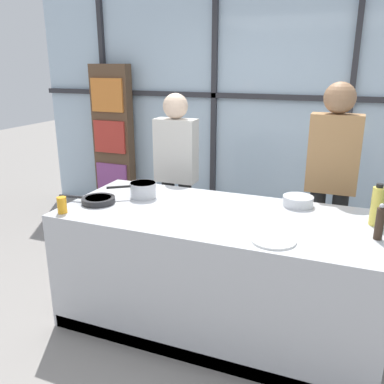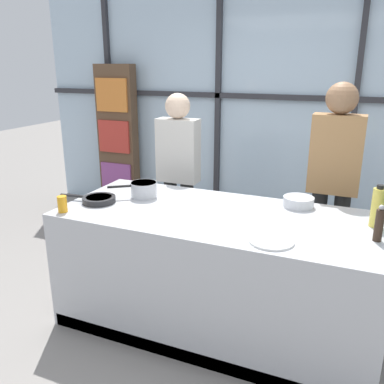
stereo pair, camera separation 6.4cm
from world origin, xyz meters
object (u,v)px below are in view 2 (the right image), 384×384
at_px(saucepan, 144,189).
at_px(spectator_far_left, 178,168).
at_px(mixing_bowl, 298,201).
at_px(pepper_grinder, 379,225).
at_px(white_plate, 271,241).
at_px(frying_pan, 98,199).
at_px(spectator_center_left, 334,175).
at_px(oil_bottle, 377,207).
at_px(juice_glass_near, 62,204).

bearing_deg(saucepan, spectator_far_left, 93.21).
bearing_deg(mixing_bowl, pepper_grinder, -39.56).
bearing_deg(mixing_bowl, saucepan, -167.94).
bearing_deg(spectator_far_left, white_plate, 134.08).
distance_m(white_plate, pepper_grinder, 0.64).
xyz_separation_m(frying_pan, mixing_bowl, (1.41, 0.50, 0.02)).
xyz_separation_m(frying_pan, pepper_grinder, (1.94, 0.06, 0.08)).
relative_size(spectator_center_left, mixing_bowl, 7.92).
xyz_separation_m(oil_bottle, pepper_grinder, (0.01, -0.24, -0.03)).
xyz_separation_m(white_plate, pepper_grinder, (0.57, 0.26, 0.10)).
height_order(saucepan, oil_bottle, oil_bottle).
xyz_separation_m(spectator_far_left, saucepan, (0.04, -0.74, 0.01)).
bearing_deg(white_plate, frying_pan, 171.61).
bearing_deg(spectator_center_left, pepper_grinder, 109.55).
relative_size(white_plate, pepper_grinder, 1.19).
relative_size(spectator_center_left, saucepan, 5.21).
xyz_separation_m(white_plate, mixing_bowl, (0.05, 0.70, 0.03)).
height_order(oil_bottle, pepper_grinder, oil_bottle).
relative_size(frying_pan, white_plate, 1.67).
bearing_deg(white_plate, mixing_bowl, 86.23).
xyz_separation_m(saucepan, juice_glass_near, (-0.36, -0.52, -0.01)).
xyz_separation_m(spectator_far_left, juice_glass_near, (-0.32, -1.26, -0.00)).
distance_m(spectator_far_left, spectator_center_left, 1.40).
xyz_separation_m(saucepan, oil_bottle, (1.68, 0.05, 0.07)).
xyz_separation_m(spectator_far_left, frying_pan, (-0.21, -0.99, -0.03)).
bearing_deg(saucepan, spectator_center_left, 28.68).
bearing_deg(white_plate, spectator_far_left, 134.08).
relative_size(spectator_far_left, juice_glass_near, 14.14).
bearing_deg(saucepan, juice_glass_near, -124.89).
relative_size(mixing_bowl, juice_glass_near, 1.92).
bearing_deg(frying_pan, saucepan, 44.41).
bearing_deg(pepper_grinder, juice_glass_near, -170.83).
bearing_deg(saucepan, white_plate, -22.03).
distance_m(spectator_center_left, saucepan, 1.55).
distance_m(saucepan, white_plate, 1.20).
height_order(spectator_far_left, pepper_grinder, spectator_far_left).
relative_size(spectator_far_left, saucepan, 4.85).
bearing_deg(oil_bottle, pepper_grinder, -87.62).
height_order(frying_pan, mixing_bowl, mixing_bowl).
bearing_deg(frying_pan, juice_glass_near, -111.81).
height_order(spectator_center_left, frying_pan, spectator_center_left).
bearing_deg(spectator_far_left, mixing_bowl, 157.62).
xyz_separation_m(spectator_center_left, juice_glass_near, (-1.72, -1.26, -0.08)).
xyz_separation_m(spectator_far_left, white_plate, (1.16, -1.19, -0.05)).
distance_m(saucepan, mixing_bowl, 1.19).
distance_m(mixing_bowl, pepper_grinder, 0.69).
relative_size(saucepan, mixing_bowl, 1.52).
xyz_separation_m(spectator_center_left, oil_bottle, (0.32, -0.69, -0.01)).
distance_m(saucepan, pepper_grinder, 1.70).
xyz_separation_m(saucepan, mixing_bowl, (1.16, 0.25, -0.02)).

